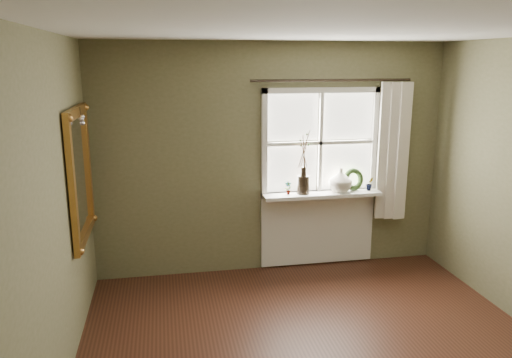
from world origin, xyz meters
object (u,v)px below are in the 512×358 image
Objects in this scene: dark_jug at (303,185)px; gilt_mirror at (80,174)px; cream_vase at (341,180)px; wreath at (353,182)px.

dark_jug is 2.41m from gilt_mirror.
wreath is at bearing 13.18° from cream_vase.
dark_jug is 0.79× the size of wreath.
wreath is at bearing 3.73° from dark_jug.
wreath is 0.22× the size of gilt_mirror.
gilt_mirror reaches higher than dark_jug.
wreath is 3.00m from gilt_mirror.
dark_jug is at bearing 180.00° from cream_vase.
cream_vase reaches higher than dark_jug.
gilt_mirror reaches higher than cream_vase.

